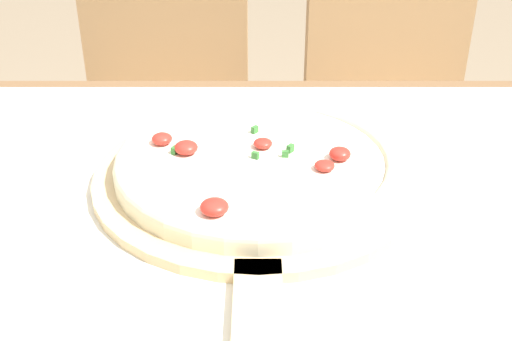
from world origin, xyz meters
The scene contains 6 objects.
dining_table centered at (0.00, 0.00, 0.62)m, with size 1.35×0.88×0.72m.
towel_cloth centered at (0.00, 0.00, 0.73)m, with size 1.27×0.80×0.00m.
pizza_peel centered at (-0.04, 0.09, 0.73)m, with size 0.39×0.58×0.01m.
pizza centered at (-0.04, 0.11, 0.75)m, with size 0.33×0.33×0.03m.
chair_left centered at (-0.25, 0.79, 0.52)m, with size 0.41×0.41×0.90m.
chair_right centered at (0.27, 0.79, 0.52)m, with size 0.43×0.43×0.90m.
Camera 1 is at (-0.04, -0.55, 1.12)m, focal length 45.00 mm.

